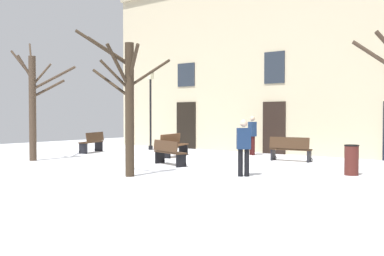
% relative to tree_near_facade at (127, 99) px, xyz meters
% --- Properties ---
extents(ground_plane, '(31.05, 31.05, 0.00)m').
position_rel_tree_near_facade_xyz_m(ground_plane, '(-0.26, 1.77, -2.17)').
color(ground_plane, white).
extents(building_facade, '(19.40, 0.60, 8.43)m').
position_rel_tree_near_facade_xyz_m(building_facade, '(-0.26, 9.25, 2.10)').
color(building_facade, beige).
rests_on(building_facade, ground).
extents(tree_near_facade, '(2.05, 1.97, 4.13)m').
position_rel_tree_near_facade_xyz_m(tree_near_facade, '(0.00, 0.00, 0.00)').
color(tree_near_facade, '#382B1E').
rests_on(tree_near_facade, ground).
extents(tree_foreground, '(2.22, 1.83, 4.59)m').
position_rel_tree_near_facade_xyz_m(tree_foreground, '(-5.97, 0.85, 0.08)').
color(tree_foreground, '#423326').
rests_on(tree_foreground, ground).
extents(streetlamp, '(0.30, 0.30, 3.87)m').
position_rel_tree_near_facade_xyz_m(streetlamp, '(-6.12, 7.29, 0.20)').
color(streetlamp, black).
rests_on(streetlamp, ground).
extents(litter_bin, '(0.42, 0.42, 0.87)m').
position_rel_tree_near_facade_xyz_m(litter_bin, '(4.81, 4.20, -1.73)').
color(litter_bin, '#4C1E19').
rests_on(litter_bin, ground).
extents(bench_near_lamp, '(0.99, 1.58, 0.93)m').
position_rel_tree_near_facade_xyz_m(bench_near_lamp, '(-7.07, 4.47, -1.69)').
color(bench_near_lamp, '#3D2819').
rests_on(bench_near_lamp, ground).
extents(bench_facing_shops, '(1.60, 0.87, 0.86)m').
position_rel_tree_near_facade_xyz_m(bench_facing_shops, '(-0.94, 2.80, -1.72)').
color(bench_facing_shops, '#3D2819').
rests_on(bench_facing_shops, ground).
extents(bench_back_to_back_left, '(0.99, 1.96, 0.93)m').
position_rel_tree_near_facade_xyz_m(bench_back_to_back_left, '(-2.97, 5.38, -1.68)').
color(bench_back_to_back_left, '#51331E').
rests_on(bench_back_to_back_left, ground).
extents(bench_far_corner, '(1.57, 0.61, 0.91)m').
position_rel_tree_near_facade_xyz_m(bench_far_corner, '(1.71, 6.58, -1.70)').
color(bench_far_corner, '#3D2819').
rests_on(bench_far_corner, ground).
extents(person_by_shop_door, '(0.44, 0.38, 1.67)m').
position_rel_tree_near_facade_xyz_m(person_by_shop_door, '(-0.72, 7.91, -1.24)').
color(person_by_shop_door, '#350F0F').
rests_on(person_by_shop_door, ground).
extents(person_crossing_plaza, '(0.43, 0.42, 1.60)m').
position_rel_tree_near_facade_xyz_m(person_crossing_plaza, '(2.54, 2.05, -1.28)').
color(person_crossing_plaza, black).
rests_on(person_crossing_plaza, ground).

